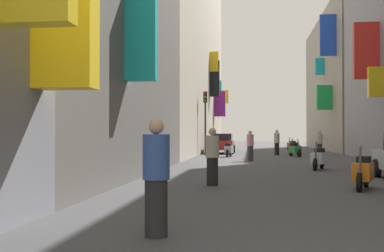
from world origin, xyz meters
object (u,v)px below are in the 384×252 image
at_px(scooter_black, 295,148).
at_px(pedestrian_near_right, 320,143).
at_px(parked_car_red, 222,143).
at_px(scooter_silver, 229,150).
at_px(pedestrian_near_left, 156,178).
at_px(scooter_orange, 363,172).
at_px(pedestrian_crossing, 250,146).
at_px(pedestrian_far_away, 212,157).
at_px(traffic_light_near_corner, 205,112).
at_px(scooter_red, 292,145).
at_px(pedestrian_mid_street, 277,142).
at_px(scooter_white, 319,158).
at_px(scooter_green, 295,149).

bearing_deg(scooter_black, pedestrian_near_right, -59.13).
bearing_deg(parked_car_red, scooter_silver, -82.86).
bearing_deg(pedestrian_near_left, scooter_black, 81.75).
height_order(scooter_orange, pedestrian_crossing, pedestrian_crossing).
bearing_deg(pedestrian_near_right, pedestrian_far_away, -105.38).
bearing_deg(parked_car_red, pedestrian_near_left, -88.45).
distance_m(pedestrian_near_left, pedestrian_near_right, 27.80).
bearing_deg(parked_car_red, traffic_light_near_corner, -104.43).
distance_m(scooter_red, pedestrian_far_away, 31.98).
distance_m(pedestrian_mid_street, traffic_light_near_corner, 5.32).
height_order(scooter_red, scooter_white, same).
bearing_deg(pedestrian_near_right, scooter_red, 94.23).
height_order(scooter_white, pedestrian_near_right, pedestrian_near_right).
bearing_deg(scooter_white, pedestrian_crossing, 113.17).
relative_size(scooter_black, pedestrian_far_away, 1.18).
distance_m(scooter_red, pedestrian_mid_street, 10.17).
xyz_separation_m(scooter_silver, pedestrian_crossing, (1.35, -5.02, 0.35)).
xyz_separation_m(scooter_orange, pedestrian_mid_street, (-1.14, 22.27, 0.40)).
xyz_separation_m(scooter_white, pedestrian_near_right, (1.67, 12.83, 0.37)).
bearing_deg(traffic_light_near_corner, pedestrian_crossing, -68.04).
relative_size(scooter_silver, pedestrian_mid_street, 1.03).
distance_m(scooter_silver, pedestrian_near_right, 5.95).
distance_m(parked_car_red, pedestrian_mid_street, 5.00).
height_order(scooter_red, traffic_light_near_corner, traffic_light_near_corner).
relative_size(scooter_green, pedestrian_mid_street, 1.03).
relative_size(parked_car_red, pedestrian_mid_street, 2.60).
bearing_deg(traffic_light_near_corner, pedestrian_near_left, -86.36).
height_order(scooter_orange, scooter_black, same).
xyz_separation_m(scooter_silver, scooter_black, (4.38, 3.70, 0.00)).
distance_m(parked_car_red, traffic_light_near_corner, 4.36).
xyz_separation_m(scooter_black, pedestrian_mid_street, (-1.23, -0.55, 0.40)).
relative_size(parked_car_red, pedestrian_near_right, 2.67).
distance_m(parked_car_red, scooter_white, 18.39).
height_order(scooter_silver, pedestrian_far_away, pedestrian_far_away).
relative_size(pedestrian_crossing, pedestrian_far_away, 1.02).
relative_size(scooter_silver, scooter_white, 0.98).
relative_size(scooter_black, pedestrian_crossing, 1.15).
xyz_separation_m(scooter_orange, scooter_red, (0.63, 32.28, 0.00)).
bearing_deg(pedestrian_mid_street, scooter_green, -68.72).
relative_size(scooter_orange, pedestrian_far_away, 1.08).
height_order(pedestrian_mid_street, pedestrian_far_away, pedestrian_mid_street).
bearing_deg(scooter_orange, scooter_silver, 102.62).
relative_size(pedestrian_near_left, pedestrian_far_away, 1.02).
bearing_deg(pedestrian_far_away, scooter_black, 79.66).
height_order(scooter_green, scooter_black, same).
distance_m(scooter_red, scooter_white, 24.66).
bearing_deg(traffic_light_near_corner, scooter_black, 10.28).
bearing_deg(scooter_white, pedestrian_near_left, -105.64).
relative_size(scooter_orange, pedestrian_near_right, 1.04).
relative_size(scooter_orange, scooter_red, 0.92).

